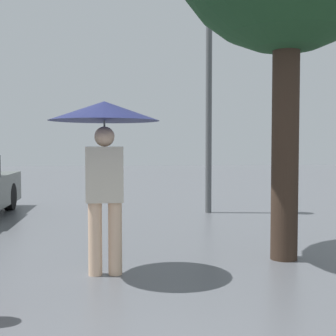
{
  "coord_description": "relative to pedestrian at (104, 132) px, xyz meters",
  "views": [
    {
      "loc": [
        -0.26,
        -0.87,
        1.4
      ],
      "look_at": [
        0.32,
        4.13,
        1.14
      ],
      "focal_mm": 50.0,
      "sensor_mm": 36.0,
      "label": 1
    }
  ],
  "objects": [
    {
      "name": "pedestrian",
      "position": [
        0.0,
        0.0,
        0.0
      ],
      "size": [
        1.17,
        1.17,
        1.85
      ],
      "color": "beige",
      "rests_on": "ground_plane"
    },
    {
      "name": "street_lamp",
      "position": [
        2.01,
        4.39,
        1.45
      ],
      "size": [
        0.37,
        0.37,
        4.34
      ],
      "color": "#515456",
      "rests_on": "ground_plane"
    }
  ]
}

